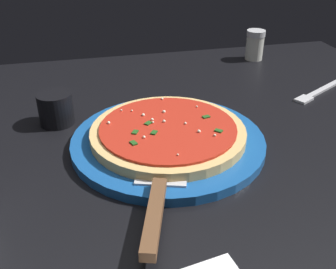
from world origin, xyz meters
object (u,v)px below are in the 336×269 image
at_px(pizza, 168,132).
at_px(pizza_server, 158,195).
at_px(parmesan_shaker, 255,45).
at_px(fork, 320,91).
at_px(cup_small_sauce, 56,109).
at_px(serving_plate, 168,141).

height_order(pizza, pizza_server, pizza).
relative_size(pizza_server, parmesan_shaker, 3.01).
distance_m(fork, parmesan_shaker, 0.24).
height_order(pizza_server, parmesan_shaker, parmesan_shaker).
relative_size(pizza_server, cup_small_sauce, 3.66).
distance_m(serving_plate, fork, 0.39).
bearing_deg(serving_plate, pizza_server, 72.04).
xyz_separation_m(serving_plate, pizza, (0.00, -0.00, 0.02)).
bearing_deg(pizza_server, pizza, -107.96).
distance_m(serving_plate, cup_small_sauce, 0.21).
distance_m(pizza, parmesan_shaker, 0.48).
bearing_deg(fork, cup_small_sauce, 1.68).
height_order(fork, parmesan_shaker, parmesan_shaker).
bearing_deg(parmesan_shaker, serving_plate, 49.44).
xyz_separation_m(pizza, parmesan_shaker, (-0.31, -0.36, 0.01)).
bearing_deg(cup_small_sauce, pizza_server, 115.46).
xyz_separation_m(pizza_server, fork, (-0.41, -0.28, -0.02)).
bearing_deg(fork, serving_plate, 20.62).
height_order(pizza, cup_small_sauce, cup_small_sauce).
bearing_deg(parmesan_shaker, pizza_server, 54.92).
bearing_deg(pizza_server, parmesan_shaker, -125.08).
relative_size(serving_plate, fork, 1.81).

